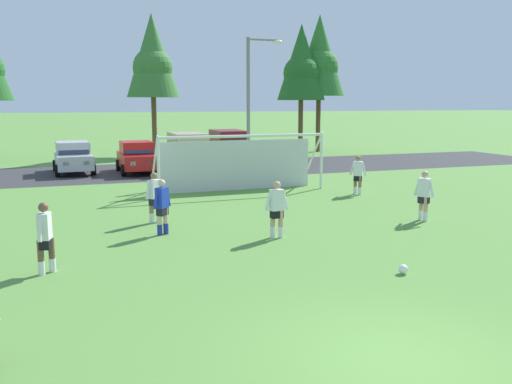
{
  "coord_description": "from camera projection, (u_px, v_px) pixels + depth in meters",
  "views": [
    {
      "loc": [
        -4.56,
        -6.48,
        3.84
      ],
      "look_at": [
        0.65,
        8.28,
        1.25
      ],
      "focal_mm": 38.05,
      "sensor_mm": 36.0,
      "label": 1
    }
  ],
  "objects": [
    {
      "name": "player_winger_left",
      "position": [
        424.0,
        196.0,
        17.7
      ],
      "size": [
        0.41,
        0.7,
        1.64
      ],
      "color": "tan",
      "rests_on": "ground"
    },
    {
      "name": "parked_car_slot_center",
      "position": [
        229.0,
        147.0,
        33.17
      ],
      "size": [
        2.23,
        4.65,
        2.16
      ],
      "color": "maroon",
      "rests_on": "ground"
    },
    {
      "name": "parked_car_slot_center_left",
      "position": [
        188.0,
        152.0,
        30.16
      ],
      "size": [
        2.16,
        4.61,
        2.16
      ],
      "color": "tan",
      "rests_on": "ground"
    },
    {
      "name": "parked_car_slot_left",
      "position": [
        137.0,
        157.0,
        29.82
      ],
      "size": [
        2.06,
        4.21,
        1.72
      ],
      "color": "red",
      "rests_on": "ground"
    },
    {
      "name": "player_winger_right",
      "position": [
        155.0,
        198.0,
        17.39
      ],
      "size": [
        0.67,
        0.47,
        1.64
      ],
      "color": "#936B4C",
      "rests_on": "ground"
    },
    {
      "name": "parking_lot_strip",
      "position": [
        151.0,
        171.0,
        30.67
      ],
      "size": [
        52.0,
        8.4,
        0.01
      ],
      "primitive_type": "cube",
      "color": "#333335",
      "rests_on": "ground"
    },
    {
      "name": "parked_car_slot_far_left",
      "position": [
        73.0,
        157.0,
        29.65
      ],
      "size": [
        2.21,
        4.29,
        1.72
      ],
      "color": "#B2B2BC",
      "rests_on": "ground"
    },
    {
      "name": "player_striker_near",
      "position": [
        162.0,
        207.0,
        15.81
      ],
      "size": [
        0.62,
        0.54,
        1.64
      ],
      "color": "beige",
      "rests_on": "ground"
    },
    {
      "name": "street_lamp",
      "position": [
        252.0,
        106.0,
        27.85
      ],
      "size": [
        2.0,
        0.32,
        7.08
      ],
      "color": "slate",
      "rests_on": "ground"
    },
    {
      "name": "player_defender_far",
      "position": [
        45.0,
        238.0,
        12.19
      ],
      "size": [
        0.38,
        0.72,
        1.64
      ],
      "color": "brown",
      "rests_on": "ground"
    },
    {
      "name": "tree_right_edge",
      "position": [
        319.0,
        58.0,
        41.67
      ],
      "size": [
        3.93,
        3.93,
        10.47
      ],
      "color": "brown",
      "rests_on": "ground"
    },
    {
      "name": "player_trailing_back",
      "position": [
        277.0,
        210.0,
        15.44
      ],
      "size": [
        0.75,
        0.3,
        1.64
      ],
      "color": "tan",
      "rests_on": "ground"
    },
    {
      "name": "ground_plane",
      "position": [
        186.0,
        198.0,
        22.1
      ],
      "size": [
        400.0,
        400.0,
        0.0
      ],
      "primitive_type": "plane",
      "color": "#598C3D"
    },
    {
      "name": "tree_mid_right",
      "position": [
        301.0,
        65.0,
        40.55
      ],
      "size": [
        3.61,
        3.61,
        9.63
      ],
      "color": "brown",
      "rests_on": "ground"
    },
    {
      "name": "tree_center_back",
      "position": [
        152.0,
        58.0,
        38.8
      ],
      "size": [
        3.79,
        3.79,
        10.11
      ],
      "color": "brown",
      "rests_on": "ground"
    },
    {
      "name": "soccer_ball",
      "position": [
        403.0,
        269.0,
        12.26
      ],
      "size": [
        0.22,
        0.22,
        0.22
      ],
      "color": "white",
      "rests_on": "ground"
    },
    {
      "name": "soccer_goal",
      "position": [
        238.0,
        161.0,
        23.71
      ],
      "size": [
        7.46,
        2.1,
        2.57
      ],
      "color": "white",
      "rests_on": "ground"
    },
    {
      "name": "player_midfield_center",
      "position": [
        358.0,
        175.0,
        22.74
      ],
      "size": [
        0.62,
        0.54,
        1.64
      ],
      "color": "#936B4C",
      "rests_on": "ground"
    }
  ]
}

